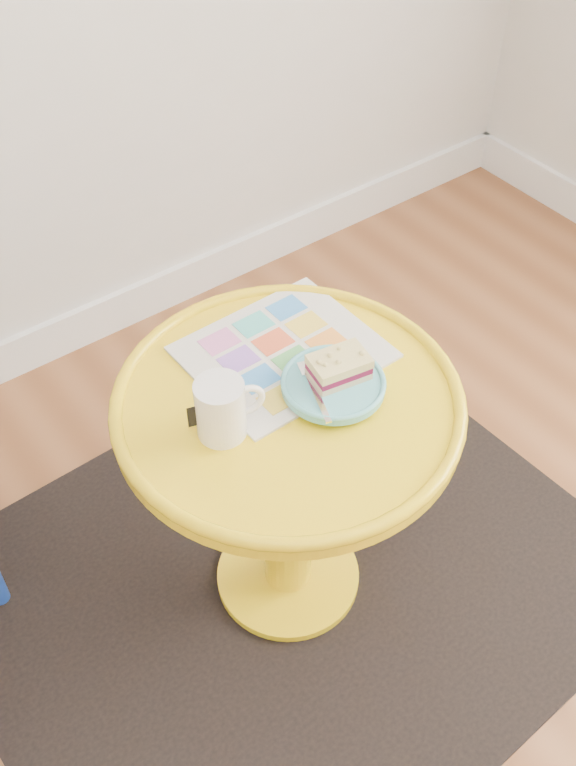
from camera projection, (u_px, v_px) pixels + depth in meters
rug at (288, 578)px, 1.83m from camera, size 1.34×1.15×0.01m
side_table at (288, 459)px, 1.54m from camera, size 0.59×0.59×0.56m
newspaper at (283, 352)px, 1.51m from camera, size 0.33×0.28×0.01m
mug at (222, 407)px, 1.34m from camera, size 0.11×0.08×0.11m
plate at (333, 385)px, 1.43m from camera, size 0.18×0.18×0.02m
cake_slice at (339, 367)px, 1.42m from camera, size 0.11×0.08×0.04m
fork at (314, 389)px, 1.41m from camera, size 0.06×0.14×0.00m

